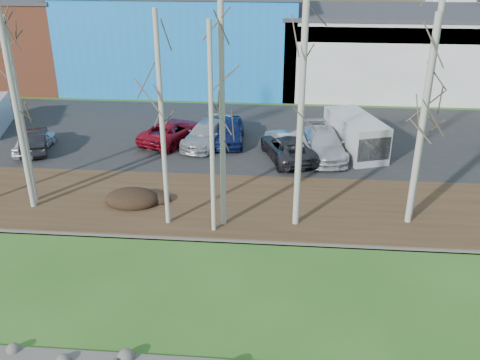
# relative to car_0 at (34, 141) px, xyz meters

# --- Properties ---
(river) EXTENTS (80.00, 8.00, 0.90)m
(river) POSITION_rel_car_0_xyz_m (12.51, -13.43, -0.81)
(river) COLOR black
(river) RESTS_ON ground
(far_bank_rocks) EXTENTS (80.00, 0.80, 0.46)m
(far_bank_rocks) POSITION_rel_car_0_xyz_m (12.51, -9.33, -0.81)
(far_bank_rocks) COLOR #47423D
(far_bank_rocks) RESTS_ON ground
(far_bank) EXTENTS (80.00, 7.00, 0.15)m
(far_bank) POSITION_rel_car_0_xyz_m (12.51, -6.13, -0.74)
(far_bank) COLOR #382616
(far_bank) RESTS_ON ground
(parking_lot) EXTENTS (80.00, 14.00, 0.14)m
(parking_lot) POSITION_rel_car_0_xyz_m (12.51, 4.37, -0.74)
(parking_lot) COLOR black
(parking_lot) RESTS_ON ground
(building_blue) EXTENTS (20.40, 12.24, 8.30)m
(building_blue) POSITION_rel_car_0_xyz_m (6.51, 18.37, 3.35)
(building_blue) COLOR #1571BB
(building_blue) RESTS_ON ground
(building_white) EXTENTS (18.36, 12.24, 6.80)m
(building_white) POSITION_rel_car_0_xyz_m (24.51, 18.36, 2.60)
(building_white) COLOR #BBBBB7
(building_white) RESTS_ON ground
(dirt_mound) EXTENTS (2.79, 1.97, 0.55)m
(dirt_mound) POSITION_rel_car_0_xyz_m (8.07, -6.54, -0.39)
(dirt_mound) COLOR black
(dirt_mound) RESTS_ON far_bank
(birch_0) EXTENTS (0.27, 0.27, 9.96)m
(birch_0) POSITION_rel_car_0_xyz_m (3.16, -7.30, 4.32)
(birch_0) COLOR beige
(birch_0) RESTS_ON far_bank
(birch_2) EXTENTS (0.28, 0.28, 9.27)m
(birch_2) POSITION_rel_car_0_xyz_m (2.94, -6.62, 3.98)
(birch_2) COLOR beige
(birch_2) RESTS_ON far_bank
(birch_3) EXTENTS (0.22, 0.22, 9.88)m
(birch_3) POSITION_rel_car_0_xyz_m (10.33, -8.37, 4.28)
(birch_3) COLOR beige
(birch_3) RESTS_ON far_bank
(birch_4) EXTENTS (0.25, 0.25, 10.36)m
(birch_4) POSITION_rel_car_0_xyz_m (12.99, -8.26, 4.52)
(birch_4) COLOR beige
(birch_4) RESTS_ON far_bank
(birch_5) EXTENTS (0.21, 0.21, 9.54)m
(birch_5) POSITION_rel_car_0_xyz_m (12.60, -8.89, 4.11)
(birch_5) COLOR beige
(birch_5) RESTS_ON far_bank
(birch_6) EXTENTS (0.29, 0.29, 10.93)m
(birch_6) POSITION_rel_car_0_xyz_m (16.41, -7.94, 4.81)
(birch_6) COLOR beige
(birch_6) RESTS_ON far_bank
(birch_7) EXTENTS (0.29, 0.29, 9.71)m
(birch_7) POSITION_rel_car_0_xyz_m (21.79, -7.30, 4.20)
(birch_7) COLOR beige
(birch_7) RESTS_ON far_bank
(birch_8) EXTENTS (0.26, 0.26, 12.08)m
(birch_8) POSITION_rel_car_0_xyz_m (22.05, -6.57, 5.38)
(birch_8) COLOR beige
(birch_8) RESTS_ON far_bank
(car_0) EXTENTS (1.70, 3.98, 1.34)m
(car_0) POSITION_rel_car_0_xyz_m (0.00, 0.00, 0.00)
(car_0) COLOR silver
(car_0) RESTS_ON parking_lot
(car_1) EXTENTS (3.03, 4.63, 1.44)m
(car_1) POSITION_rel_car_0_xyz_m (-0.07, 0.13, 0.05)
(car_1) COLOR black
(car_1) RESTS_ON parking_lot
(car_2) EXTENTS (4.24, 5.78, 1.46)m
(car_2) POSITION_rel_car_0_xyz_m (8.33, 2.46, 0.06)
(car_2) COLOR maroon
(car_2) RESTS_ON parking_lot
(car_3) EXTENTS (3.27, 5.40, 1.46)m
(car_3) POSITION_rel_car_0_xyz_m (10.68, 2.11, 0.06)
(car_3) COLOR #9FA3A7
(car_3) RESTS_ON parking_lot
(car_4) EXTENTS (2.13, 4.73, 1.58)m
(car_4) POSITION_rel_car_0_xyz_m (12.13, 2.63, 0.12)
(car_4) COLOR #111B50
(car_4) RESTS_ON parking_lot
(car_5) EXTENTS (2.95, 4.58, 1.43)m
(car_5) POSITION_rel_car_0_xyz_m (15.89, 1.12, 0.04)
(car_5) COLOR #ADAEB0
(car_5) RESTS_ON parking_lot
(car_6) EXTENTS (3.92, 5.76, 1.46)m
(car_6) POSITION_rel_car_0_xyz_m (15.98, 0.11, 0.06)
(car_6) COLOR #2A292C
(car_6) RESTS_ON parking_lot
(car_7) EXTENTS (2.91, 5.79, 1.61)m
(car_7) POSITION_rel_car_0_xyz_m (18.20, 0.79, 0.14)
(car_7) COLOR #B9B9BB
(car_7) RESTS_ON parking_lot
(van_white) EXTENTS (3.74, 5.65, 2.29)m
(van_white) POSITION_rel_car_0_xyz_m (20.24, 1.43, 0.47)
(van_white) COLOR silver
(van_white) RESTS_ON parking_lot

